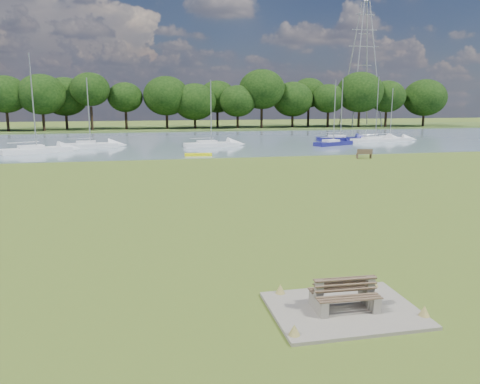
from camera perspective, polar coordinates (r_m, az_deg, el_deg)
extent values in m
plane|color=#5B692A|center=(27.00, 0.33, -1.67)|extent=(220.00, 220.00, 0.00)
cube|color=gray|center=(68.22, -7.11, 6.11)|extent=(220.00, 40.00, 0.10)
cube|color=#4C6626|center=(98.07, -8.59, 7.62)|extent=(220.00, 20.00, 0.40)
cube|color=gray|center=(14.28, 12.53, -13.85)|extent=(4.20, 3.20, 0.10)
cube|color=gray|center=(13.90, 9.55, -13.19)|extent=(0.26, 1.09, 0.45)
cube|color=gray|center=(13.74, 9.60, -11.62)|extent=(0.23, 0.19, 0.57)
cube|color=gray|center=(14.47, 15.48, -12.45)|extent=(0.26, 1.09, 0.45)
cube|color=gray|center=(14.31, 15.57, -10.93)|extent=(0.23, 0.19, 0.57)
cube|color=brown|center=(13.79, 13.17, -12.48)|extent=(1.87, 0.47, 0.04)
cube|color=brown|center=(13.89, 12.81, -10.89)|extent=(1.86, 0.19, 0.45)
cube|color=brown|center=(14.36, 12.09, -11.43)|extent=(1.87, 0.47, 0.04)
cube|color=brown|center=(14.03, 12.55, -10.65)|extent=(1.86, 0.19, 0.45)
cube|color=brown|center=(49.89, 14.10, 4.27)|extent=(0.16, 0.49, 0.50)
cube|color=brown|center=(50.31, 15.64, 4.25)|extent=(0.16, 0.49, 0.50)
cube|color=brown|center=(50.07, 14.89, 4.54)|extent=(1.68, 0.73, 0.05)
cube|color=brown|center=(49.83, 14.98, 4.80)|extent=(1.61, 0.31, 0.49)
cube|color=#F0F008|center=(50.40, -5.11, 4.57)|extent=(2.95, 0.89, 0.29)
cylinder|color=#9D9D9D|center=(103.76, 14.14, 14.86)|extent=(0.23, 0.23, 25.82)
cylinder|color=#9D9D9D|center=(105.77, 16.42, 14.67)|extent=(0.23, 0.23, 25.82)
cylinder|color=#9D9D9D|center=(107.84, 13.07, 14.76)|extent=(0.23, 0.23, 25.82)
cylinder|color=#9D9D9D|center=(109.77, 15.28, 14.59)|extent=(0.23, 0.23, 25.82)
cube|color=#9D9D9D|center=(107.09, 14.84, 16.79)|extent=(6.76, 0.14, 0.14)
cube|color=#9D9D9D|center=(107.48, 14.93, 18.56)|extent=(5.60, 0.14, 0.14)
cube|color=#9D9D9D|center=(107.94, 15.02, 20.19)|extent=(4.44, 0.14, 0.14)
cylinder|color=black|center=(96.96, -26.64, 7.75)|extent=(0.53, 0.53, 3.72)
ellipsoid|color=black|center=(96.88, -26.88, 10.42)|extent=(9.49, 9.49, 8.07)
cylinder|color=black|center=(95.42, -22.54, 8.13)|extent=(0.53, 0.53, 4.02)
ellipsoid|color=black|center=(95.35, -22.77, 11.08)|extent=(7.38, 7.38, 6.27)
cylinder|color=black|center=(94.39, -18.33, 8.48)|extent=(0.53, 0.53, 4.33)
ellipsoid|color=black|center=(94.33, -18.54, 11.69)|extent=(8.44, 8.44, 7.17)
cylinder|color=black|center=(93.89, -14.03, 8.43)|extent=(0.53, 0.53, 3.42)
ellipsoid|color=black|center=(93.79, -14.15, 10.97)|extent=(9.49, 9.49, 8.07)
cylinder|color=black|center=(93.88, -9.71, 8.69)|extent=(0.53, 0.53, 3.72)
ellipsoid|color=black|center=(93.80, -9.81, 11.46)|extent=(7.38, 7.38, 6.27)
cylinder|color=black|center=(94.40, -5.42, 8.90)|extent=(0.53, 0.53, 4.02)
ellipsoid|color=black|center=(94.32, -5.47, 11.89)|extent=(8.44, 8.44, 7.17)
cylinder|color=black|center=(95.42, -1.19, 9.07)|extent=(0.53, 0.53, 4.33)
ellipsoid|color=black|center=(95.36, -1.20, 12.25)|extent=(9.49, 9.49, 8.07)
cylinder|color=black|center=(96.97, 2.93, 8.82)|extent=(0.53, 0.53, 3.42)
ellipsoid|color=black|center=(96.88, 2.96, 11.29)|extent=(7.38, 7.38, 6.27)
cylinder|color=black|center=(98.97, 6.91, 8.89)|extent=(0.53, 0.53, 3.72)
ellipsoid|color=black|center=(98.89, 6.97, 11.53)|extent=(8.44, 8.44, 7.17)
cylinder|color=black|center=(101.41, 10.70, 8.92)|extent=(0.53, 0.53, 4.02)
ellipsoid|color=black|center=(101.34, 10.81, 11.70)|extent=(9.49, 9.49, 8.07)
cylinder|color=black|center=(104.26, 14.31, 8.91)|extent=(0.53, 0.53, 4.33)
ellipsoid|color=black|center=(104.21, 14.46, 11.82)|extent=(7.38, 7.38, 6.27)
cylinder|color=black|center=(107.52, 17.69, 8.55)|extent=(0.53, 0.53, 3.42)
ellipsoid|color=black|center=(107.44, 17.83, 10.77)|extent=(8.44, 8.44, 7.17)
cylinder|color=black|center=(111.10, 20.88, 8.50)|extent=(0.53, 0.53, 3.72)
ellipsoid|color=black|center=(111.03, 21.05, 10.84)|extent=(9.49, 9.49, 8.07)
cube|color=white|center=(72.41, 17.81, 6.24)|extent=(6.07, 2.98, 0.63)
cube|color=white|center=(72.26, 17.47, 6.56)|extent=(2.29, 1.73, 0.40)
cylinder|color=#A5A8AD|center=(72.22, 17.99, 9.14)|extent=(0.11, 0.11, 7.07)
cube|color=navy|center=(62.97, 11.32, 5.93)|extent=(5.94, 3.78, 0.71)
cube|color=white|center=(62.60, 11.04, 6.30)|extent=(2.36, 1.97, 0.46)
cylinder|color=#A5A8AD|center=(62.74, 11.46, 9.66)|extent=(0.12, 0.12, 7.90)
cube|color=navy|center=(70.07, 12.14, 6.43)|extent=(7.25, 3.63, 0.74)
cube|color=white|center=(69.94, 11.71, 6.81)|extent=(2.75, 2.09, 0.48)
cylinder|color=#A5A8AD|center=(69.85, 12.29, 9.95)|extent=(0.13, 0.13, 8.31)
cube|color=white|center=(57.84, -23.53, 4.79)|extent=(7.61, 4.97, 0.80)
cube|color=white|center=(57.66, -24.14, 5.21)|extent=(3.04, 2.56, 0.51)
cylinder|color=#A5A8AD|center=(57.56, -23.95, 10.09)|extent=(0.14, 0.14, 10.36)
cube|color=white|center=(60.23, -3.51, 5.88)|extent=(7.08, 2.78, 0.70)
cube|color=white|center=(60.05, -4.03, 6.27)|extent=(2.58, 1.81, 0.45)
cylinder|color=#A5A8AD|center=(59.99, -3.56, 9.75)|extent=(0.12, 0.12, 7.83)
cube|color=white|center=(69.77, 16.18, 6.17)|extent=(7.35, 2.98, 0.64)
cube|color=white|center=(69.41, 15.81, 6.49)|extent=(2.69, 1.90, 0.41)
cylinder|color=#A5A8AD|center=(69.55, 16.38, 9.82)|extent=(0.11, 0.11, 8.63)
cube|color=white|center=(62.01, -17.75, 5.54)|extent=(6.83, 2.59, 0.74)
cube|color=white|center=(61.97, -18.27, 5.93)|extent=(2.48, 1.71, 0.48)
cylinder|color=#A5A8AD|center=(61.77, -17.99, 9.39)|extent=(0.13, 0.13, 8.02)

